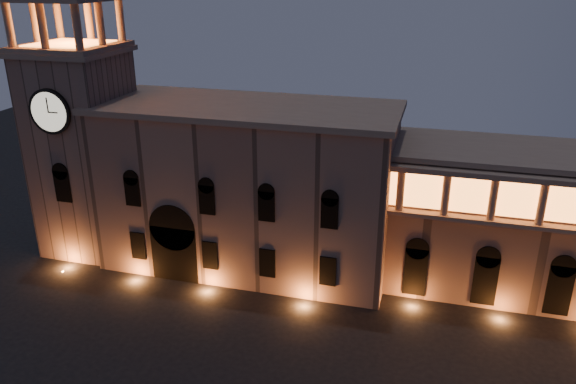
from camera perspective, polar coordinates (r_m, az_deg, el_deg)
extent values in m
cube|color=#866657|center=(59.31, -4.12, 0.26)|extent=(30.00, 12.00, 17.00)
cube|color=gray|center=(56.70, -4.36, 8.57)|extent=(30.80, 12.80, 0.60)
cube|color=black|center=(59.28, -11.23, -5.98)|extent=(5.00, 1.40, 6.00)
cylinder|color=black|center=(57.97, -11.44, -3.35)|extent=(5.00, 1.40, 5.00)
cube|color=orange|center=(59.21, -11.30, -6.24)|extent=(4.20, 0.20, 5.00)
cube|color=#866657|center=(65.93, -19.87, 3.52)|extent=(9.00, 9.00, 22.00)
cube|color=gray|center=(63.59, -21.18, 13.18)|extent=(9.80, 9.80, 0.50)
cylinder|color=black|center=(60.81, -23.05, 7.52)|extent=(4.60, 0.35, 4.60)
cylinder|color=beige|center=(60.71, -23.13, 7.48)|extent=(4.00, 0.12, 4.00)
cube|color=gray|center=(63.53, -21.24, 13.63)|extent=(9.40, 9.40, 0.50)
cube|color=orange|center=(63.49, -21.28, 13.89)|extent=(6.80, 6.80, 0.15)
cylinder|color=gray|center=(62.69, -26.51, 14.94)|extent=(0.76, 0.76, 4.20)
cylinder|color=gray|center=(60.28, -23.69, 15.19)|extent=(0.76, 0.76, 4.20)
cylinder|color=gray|center=(58.01, -20.63, 15.42)|extent=(0.76, 0.76, 4.20)
cylinder|color=gray|center=(68.60, -22.30, 15.97)|extent=(0.76, 0.76, 4.20)
cylinder|color=gray|center=(66.39, -19.57, 16.18)|extent=(0.76, 0.76, 4.20)
cylinder|color=gray|center=(64.34, -16.66, 16.37)|extent=(0.76, 0.76, 4.20)
cylinder|color=gray|center=(65.60, -24.31, 15.49)|extent=(0.76, 0.76, 4.20)
cylinder|color=gray|center=(61.14, -18.55, 15.93)|extent=(0.76, 0.76, 4.20)
cylinder|color=gray|center=(51.99, 11.36, 0.27)|extent=(0.70, 0.70, 4.00)
cylinder|color=gray|center=(51.94, 15.75, -0.16)|extent=(0.70, 0.70, 4.00)
cylinder|color=gray|center=(52.19, 20.12, -0.59)|extent=(0.70, 0.70, 4.00)
cylinder|color=gray|center=(52.75, 24.43, -1.01)|extent=(0.70, 0.70, 4.00)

